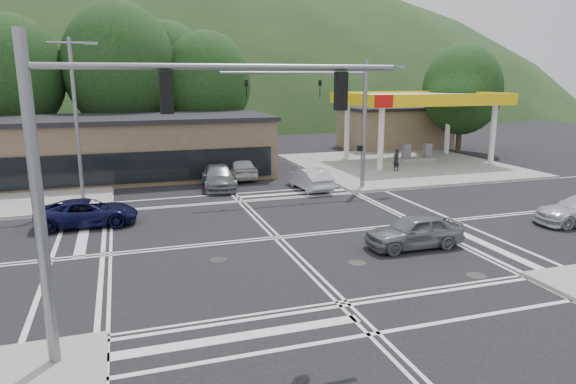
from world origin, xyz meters
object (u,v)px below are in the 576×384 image
object	(u,v)px
car_blue_west	(87,213)
pedestrian	(396,160)
car_queue_a	(310,179)
car_northbound	(218,177)
car_queue_b	(239,167)
car_grey_center	(414,231)

from	to	relation	value
car_blue_west	pedestrian	size ratio (longest dim) A/B	2.80
car_queue_a	pedestrian	distance (m)	8.73
car_queue_a	car_blue_west	bearing A→B (deg)	14.98
car_northbound	car_queue_b	bearing A→B (deg)	60.32
car_queue_b	pedestrian	xyz separation A→B (m)	(11.51, -1.68, 0.19)
car_grey_center	car_queue_a	xyz separation A→B (m)	(-0.15, 12.03, -0.01)
car_blue_west	car_northbound	world-z (taller)	car_northbound
car_grey_center	pedestrian	distance (m)	17.28
car_queue_b	car_northbound	world-z (taller)	car_queue_b
car_blue_west	car_queue_a	distance (m)	13.67
car_grey_center	car_queue_a	distance (m)	12.03
car_blue_west	car_northbound	xyz separation A→B (m)	(7.56, 6.60, 0.07)
car_northbound	car_grey_center	bearing A→B (deg)	-63.18
car_grey_center	car_northbound	bearing A→B (deg)	-158.61
pedestrian	car_queue_b	bearing A→B (deg)	-25.81
car_northbound	pedestrian	xyz separation A→B (m)	(13.47, 1.09, 0.26)
car_grey_center	pedestrian	world-z (taller)	pedestrian
car_northbound	car_queue_a	bearing A→B (deg)	-16.91
car_blue_west	pedestrian	world-z (taller)	pedestrian
car_queue_a	car_northbound	distance (m)	5.84
car_grey_center	car_queue_a	world-z (taller)	car_grey_center
car_blue_west	car_queue_b	size ratio (longest dim) A/B	1.00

